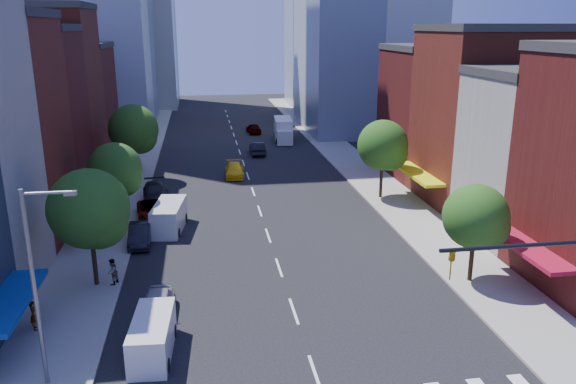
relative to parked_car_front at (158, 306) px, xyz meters
name	(u,v)px	position (x,y,z in m)	size (l,w,h in m)	color
ground	(315,374)	(7.50, -6.48, -0.71)	(220.00, 220.00, 0.00)	black
sidewalk_left	(132,171)	(-5.00, 33.52, -0.63)	(5.00, 120.00, 0.15)	gray
sidewalk_right	(351,162)	(20.00, 33.52, -0.63)	(5.00, 120.00, 0.15)	gray
bldg_left_3	(9,122)	(-13.50, 22.52, 6.79)	(12.00, 8.00, 15.00)	#4E1313
bldg_left_4	(35,98)	(-13.50, 31.02, 7.79)	(12.00, 9.00, 17.00)	#5E2016
bldg_left_5	(59,105)	(-13.50, 40.52, 5.79)	(12.00, 10.00, 13.00)	#4E1313
bldg_right_1	(553,159)	(28.50, 8.52, 5.29)	(12.00, 8.00, 12.00)	silver
bldg_right_2	(494,119)	(28.50, 17.52, 6.79)	(12.00, 10.00, 15.00)	#5E2016
bldg_right_3	(446,114)	(28.50, 27.52, 5.79)	(12.00, 10.00, 13.00)	#4E1313
streetlight	(38,277)	(-4.31, -5.48, 4.57)	(2.25, 0.25, 9.00)	slate
tree_left_near	(92,212)	(-3.85, 4.44, 4.16)	(4.80, 4.80, 7.30)	black
tree_left_mid	(117,172)	(-3.85, 15.44, 3.82)	(4.20, 4.20, 6.65)	black
tree_left_far	(135,131)	(-3.85, 29.44, 4.50)	(5.00, 5.00, 7.75)	black
tree_right_near	(478,219)	(19.15, 1.44, 3.48)	(4.00, 4.00, 6.20)	black
tree_right_far	(385,147)	(19.15, 19.44, 4.16)	(4.60, 4.60, 7.20)	black
parked_car_front	(158,306)	(0.00, 0.00, 0.00)	(1.67, 4.15, 1.41)	#AAAAAF
parked_car_second	(140,234)	(-2.00, 11.37, 0.03)	(1.55, 4.45, 1.47)	black
parked_car_third	(152,211)	(-1.56, 16.97, -0.01)	(2.32, 5.03, 1.40)	#999999
parked_car_rear	(156,193)	(-1.57, 21.85, 0.11)	(2.28, 5.60, 1.63)	black
cargo_van_near	(152,338)	(-0.01, -3.78, 0.25)	(2.10, 4.64, 1.93)	silver
cargo_van_far	(169,217)	(-0.02, 13.90, 0.37)	(2.72, 5.35, 2.18)	silver
taxi	(234,170)	(6.10, 29.61, -0.02)	(1.93, 4.75, 1.38)	yellow
traffic_car_oncoming	(257,148)	(9.58, 39.81, 0.06)	(1.62, 4.65, 1.53)	black
traffic_car_far	(254,128)	(10.52, 54.20, 0.02)	(1.71, 4.25, 1.45)	#999999
box_truck	(283,130)	(14.08, 47.88, 0.74)	(2.85, 7.73, 3.05)	silver
pedestrian_near	(34,315)	(-6.28, -0.55, 0.25)	(0.59, 0.39, 1.62)	#999999
pedestrian_far	(112,272)	(-3.00, 4.36, 0.27)	(0.80, 0.63, 1.65)	#999999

